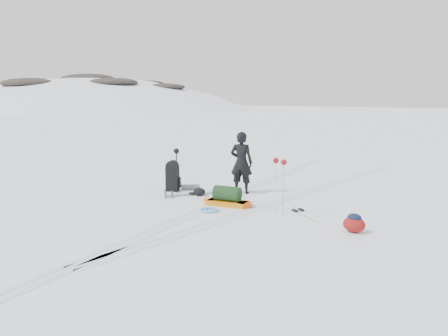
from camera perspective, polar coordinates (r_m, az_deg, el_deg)
The scene contains 13 objects.
ground at distance 11.62m, azimuth -1.28°, elevation -4.83°, with size 200.00×200.00×0.00m, color white.
ski_tracks at distance 12.03m, azimuth 3.49°, elevation -4.33°, with size 3.38×17.97×0.01m.
skier at distance 12.83m, azimuth 2.29°, elevation 0.70°, with size 0.67×0.44×1.83m, color black.
pulk_sled at distance 11.50m, azimuth 0.43°, elevation -3.96°, with size 1.40×0.60×0.52m.
expedition_rucksack at distance 13.29m, azimuth -6.44°, elevation -1.15°, with size 0.82×0.91×0.94m.
ski_poles_black at distance 12.89m, azimuth -6.23°, elevation 1.51°, with size 0.17×0.17×1.34m.
ski_poles_silver at distance 10.47m, azimuth 7.27°, elevation 0.02°, with size 0.41×0.27×1.39m.
touring_skis_grey at distance 12.80m, azimuth -4.17°, elevation -3.45°, with size 1.15×1.38×0.06m.
touring_skis_white at distance 11.09m, azimuth 9.64°, elevation -5.58°, with size 1.69×1.29×0.07m.
rope_coil at distance 10.99m, azimuth -1.85°, elevation -5.51°, with size 0.61×0.61×0.06m.
small_daypack at distance 9.71m, azimuth 16.63°, elevation -6.92°, with size 0.50×0.39×0.41m.
thermos_pair at distance 12.40m, azimuth -7.24°, elevation -3.43°, with size 0.24×0.17×0.25m.
stuff_sack at distance 12.65m, azimuth -3.25°, elevation -3.11°, with size 0.41×0.33×0.24m.
Camera 1 is at (6.31, -9.32, 2.87)m, focal length 35.00 mm.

